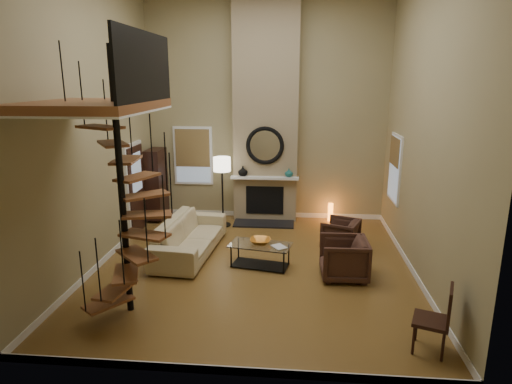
# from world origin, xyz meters

# --- Properties ---
(ground) EXTENTS (6.00, 6.50, 0.01)m
(ground) POSITION_xyz_m (0.00, 0.00, -0.01)
(ground) COLOR olive
(ground) RESTS_ON ground
(back_wall) EXTENTS (6.00, 0.02, 5.50)m
(back_wall) POSITION_xyz_m (0.00, 3.25, 2.75)
(back_wall) COLOR tan
(back_wall) RESTS_ON ground
(front_wall) EXTENTS (6.00, 0.02, 5.50)m
(front_wall) POSITION_xyz_m (0.00, -3.25, 2.75)
(front_wall) COLOR tan
(front_wall) RESTS_ON ground
(left_wall) EXTENTS (0.02, 6.50, 5.50)m
(left_wall) POSITION_xyz_m (-3.00, 0.00, 2.75)
(left_wall) COLOR tan
(left_wall) RESTS_ON ground
(right_wall) EXTENTS (0.02, 6.50, 5.50)m
(right_wall) POSITION_xyz_m (3.00, 0.00, 2.75)
(right_wall) COLOR tan
(right_wall) RESTS_ON ground
(baseboard_back) EXTENTS (6.00, 0.02, 0.12)m
(baseboard_back) POSITION_xyz_m (0.00, 3.24, 0.06)
(baseboard_back) COLOR white
(baseboard_back) RESTS_ON ground
(baseboard_front) EXTENTS (6.00, 0.02, 0.12)m
(baseboard_front) POSITION_xyz_m (0.00, -3.24, 0.06)
(baseboard_front) COLOR white
(baseboard_front) RESTS_ON ground
(baseboard_left) EXTENTS (0.02, 6.50, 0.12)m
(baseboard_left) POSITION_xyz_m (-2.99, 0.00, 0.06)
(baseboard_left) COLOR white
(baseboard_left) RESTS_ON ground
(baseboard_right) EXTENTS (0.02, 6.50, 0.12)m
(baseboard_right) POSITION_xyz_m (2.99, 0.00, 0.06)
(baseboard_right) COLOR white
(baseboard_right) RESTS_ON ground
(chimney_breast) EXTENTS (1.60, 0.38, 5.50)m
(chimney_breast) POSITION_xyz_m (0.00, 3.06, 2.75)
(chimney_breast) COLOR #93805F
(chimney_breast) RESTS_ON ground
(hearth) EXTENTS (1.50, 0.60, 0.04)m
(hearth) POSITION_xyz_m (0.00, 2.57, 0.02)
(hearth) COLOR black
(hearth) RESTS_ON ground
(firebox) EXTENTS (0.95, 0.02, 0.72)m
(firebox) POSITION_xyz_m (0.00, 2.86, 0.55)
(firebox) COLOR black
(firebox) RESTS_ON chimney_breast
(mantel) EXTENTS (1.70, 0.18, 0.06)m
(mantel) POSITION_xyz_m (0.00, 2.78, 1.15)
(mantel) COLOR white
(mantel) RESTS_ON chimney_breast
(mirror_frame) EXTENTS (0.94, 0.10, 0.94)m
(mirror_frame) POSITION_xyz_m (0.00, 2.84, 1.95)
(mirror_frame) COLOR black
(mirror_frame) RESTS_ON chimney_breast
(mirror_disc) EXTENTS (0.80, 0.01, 0.80)m
(mirror_disc) POSITION_xyz_m (0.00, 2.85, 1.95)
(mirror_disc) COLOR white
(mirror_disc) RESTS_ON chimney_breast
(vase_left) EXTENTS (0.24, 0.24, 0.25)m
(vase_left) POSITION_xyz_m (-0.55, 2.82, 1.30)
(vase_left) COLOR black
(vase_left) RESTS_ON mantel
(vase_right) EXTENTS (0.20, 0.20, 0.21)m
(vase_right) POSITION_xyz_m (0.60, 2.82, 1.28)
(vase_right) COLOR #1A5C5B
(vase_right) RESTS_ON mantel
(window_back) EXTENTS (1.02, 0.06, 1.52)m
(window_back) POSITION_xyz_m (-1.90, 3.22, 1.62)
(window_back) COLOR white
(window_back) RESTS_ON back_wall
(window_right) EXTENTS (0.06, 1.02, 1.52)m
(window_right) POSITION_xyz_m (2.97, 2.00, 1.63)
(window_right) COLOR white
(window_right) RESTS_ON right_wall
(entry_door) EXTENTS (0.10, 1.05, 2.16)m
(entry_door) POSITION_xyz_m (-2.95, 1.80, 1.05)
(entry_door) COLOR white
(entry_door) RESTS_ON ground
(loft) EXTENTS (1.70, 2.20, 1.09)m
(loft) POSITION_xyz_m (-2.04, -1.80, 3.24)
(loft) COLOR brown
(loft) RESTS_ON left_wall
(spiral_stair) EXTENTS (1.47, 1.47, 4.06)m
(spiral_stair) POSITION_xyz_m (-1.78, -1.79, 1.78)
(spiral_stair) COLOR black
(spiral_stair) RESTS_ON ground
(hutch) EXTENTS (0.37, 0.79, 1.76)m
(hutch) POSITION_xyz_m (-2.76, 2.77, 0.95)
(hutch) COLOR black
(hutch) RESTS_ON ground
(sofa) EXTENTS (1.16, 2.53, 0.72)m
(sofa) POSITION_xyz_m (-1.40, 0.56, 0.40)
(sofa) COLOR #CBBA8D
(sofa) RESTS_ON ground
(armchair_near) EXTENTS (0.93, 0.91, 0.65)m
(armchair_near) POSITION_xyz_m (1.80, 1.00, 0.35)
(armchair_near) COLOR #40261D
(armchair_near) RESTS_ON ground
(armchair_far) EXTENTS (0.87, 0.85, 0.78)m
(armchair_far) POSITION_xyz_m (1.75, -0.29, 0.35)
(armchair_far) COLOR #40261D
(armchair_far) RESTS_ON ground
(coffee_table) EXTENTS (1.26, 0.80, 0.44)m
(coffee_table) POSITION_xyz_m (0.11, 0.04, 0.28)
(coffee_table) COLOR silver
(coffee_table) RESTS_ON ground
(bowl) EXTENTS (0.40, 0.40, 0.10)m
(bowl) POSITION_xyz_m (0.11, 0.09, 0.50)
(bowl) COLOR orange
(bowl) RESTS_ON coffee_table
(book) EXTENTS (0.34, 0.36, 0.03)m
(book) POSITION_xyz_m (0.46, -0.11, 0.46)
(book) COLOR gray
(book) RESTS_ON coffee_table
(floor_lamp) EXTENTS (0.42, 0.42, 1.74)m
(floor_lamp) POSITION_xyz_m (-1.01, 2.41, 1.41)
(floor_lamp) COLOR black
(floor_lamp) RESTS_ON ground
(accent_lamp) EXTENTS (0.13, 0.13, 0.45)m
(accent_lamp) POSITION_xyz_m (1.68, 2.96, 0.25)
(accent_lamp) COLOR orange
(accent_lamp) RESTS_ON ground
(side_chair) EXTENTS (0.57, 0.57, 0.97)m
(side_chair) POSITION_xyz_m (2.67, -2.52, 0.53)
(side_chair) COLOR black
(side_chair) RESTS_ON ground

